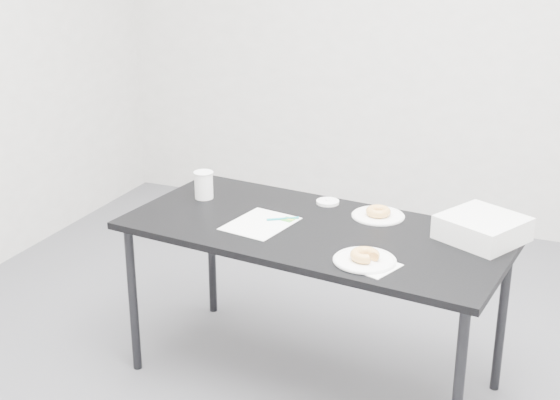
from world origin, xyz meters
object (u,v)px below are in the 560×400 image
at_px(coffee_cup, 204,185).
at_px(bakery_box, 482,228).
at_px(pen, 283,219).
at_px(plate_far, 378,216).
at_px(donut_near, 365,255).
at_px(donut_far, 378,211).
at_px(scorecard, 260,224).
at_px(plate_near, 365,260).
at_px(table, 314,240).

distance_m(coffee_cup, bakery_box, 1.21).
xyz_separation_m(pen, plate_far, (0.35, 0.19, -0.00)).
xyz_separation_m(donut_near, donut_far, (-0.08, 0.45, -0.00)).
xyz_separation_m(scorecard, donut_far, (0.42, 0.26, 0.02)).
xyz_separation_m(pen, bakery_box, (0.79, 0.11, 0.04)).
bearing_deg(bakery_box, plate_near, -106.82).
bearing_deg(table, plate_far, 53.79).
relative_size(plate_near, bakery_box, 0.82).
height_order(table, plate_near, plate_near).
bearing_deg(donut_far, coffee_cup, -174.22).
bearing_deg(scorecard, table, 21.71).
distance_m(scorecard, pen, 0.10).
distance_m(donut_near, plate_far, 0.46).
distance_m(table, donut_near, 0.37).
relative_size(scorecard, pen, 2.15).
distance_m(plate_near, bakery_box, 0.52).
distance_m(plate_near, donut_far, 0.46).
height_order(pen, plate_far, pen).
bearing_deg(scorecard, donut_near, -10.68).
distance_m(scorecard, donut_near, 0.53).
bearing_deg(table, donut_far, 53.79).
bearing_deg(scorecard, plate_far, 42.32).
relative_size(pen, bakery_box, 0.48).
bearing_deg(donut_near, coffee_cup, 156.22).
distance_m(pen, donut_near, 0.50).
height_order(pen, donut_near, donut_near).
xyz_separation_m(scorecard, pen, (0.07, 0.07, 0.01)).
xyz_separation_m(donut_near, bakery_box, (0.36, 0.37, 0.02)).
height_order(scorecard, coffee_cup, coffee_cup).
relative_size(pen, plate_far, 0.61).
relative_size(pen, donut_far, 1.29).
bearing_deg(plate_far, bakery_box, -10.28).
height_order(plate_near, donut_near, donut_near).
bearing_deg(donut_near, table, 139.92).
height_order(scorecard, plate_near, plate_near).
height_order(scorecard, donut_near, donut_near).
relative_size(scorecard, plate_far, 1.31).
xyz_separation_m(donut_far, bakery_box, (0.44, -0.08, 0.02)).
height_order(plate_far, bakery_box, bakery_box).
height_order(table, scorecard, scorecard).
bearing_deg(donut_far, donut_near, -80.26).
xyz_separation_m(donut_far, coffee_cup, (-0.77, -0.08, 0.04)).
height_order(table, bakery_box, bakery_box).
height_order(plate_near, bakery_box, bakery_box).
height_order(table, donut_far, donut_far).
relative_size(plate_far, coffee_cup, 1.79).
distance_m(table, donut_far, 0.31).
relative_size(table, plate_near, 6.99).
bearing_deg(plate_near, plate_far, 99.74).
relative_size(pen, donut_near, 1.24).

